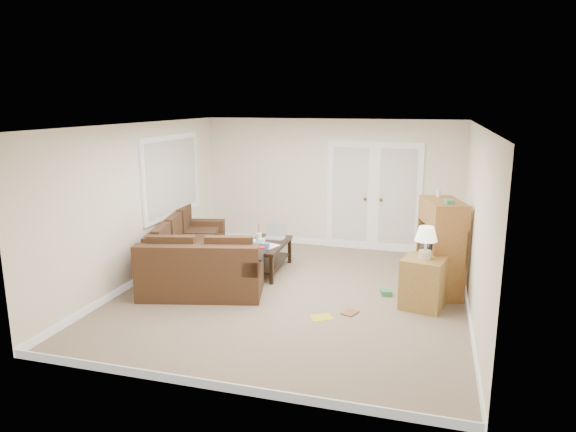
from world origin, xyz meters
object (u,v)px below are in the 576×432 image
(sectional_sofa, at_px, (194,260))
(tv_armoire, at_px, (441,247))
(coffee_table, at_px, (267,256))
(side_cabinet, at_px, (424,279))

(sectional_sofa, distance_m, tv_armoire, 3.85)
(coffee_table, bearing_deg, side_cabinet, -20.04)
(sectional_sofa, height_order, coffee_table, sectional_sofa)
(sectional_sofa, xyz_separation_m, tv_armoire, (3.80, 0.45, 0.39))
(coffee_table, distance_m, tv_armoire, 2.84)
(side_cabinet, bearing_deg, coffee_table, 174.19)
(sectional_sofa, xyz_separation_m, side_cabinet, (3.59, -0.18, 0.09))
(side_cabinet, bearing_deg, tv_armoire, 84.51)
(tv_armoire, bearing_deg, coffee_table, 158.02)
(tv_armoire, bearing_deg, sectional_sofa, 169.99)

